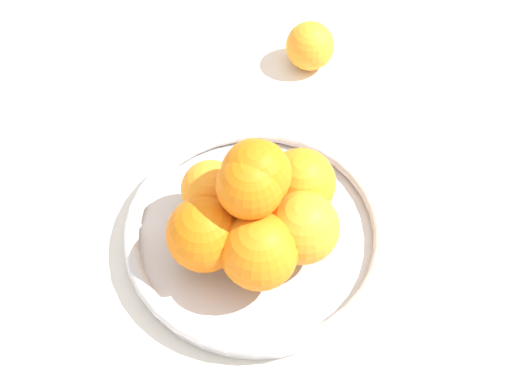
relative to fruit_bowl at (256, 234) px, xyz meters
name	(u,v)px	position (x,y,z in m)	size (l,w,h in m)	color
ground_plane	(256,241)	(0.00, 0.00, -0.02)	(4.00, 4.00, 0.00)	silver
fruit_bowl	(256,234)	(0.00, 0.00, 0.00)	(0.30, 0.30, 0.03)	silver
orange_pile	(257,207)	(-0.01, 0.00, 0.07)	(0.18, 0.20, 0.14)	orange
stray_orange	(310,46)	(0.20, -0.22, 0.02)	(0.07, 0.07, 0.07)	orange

